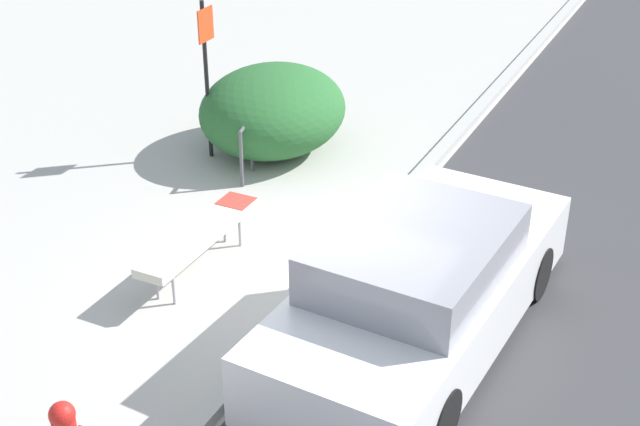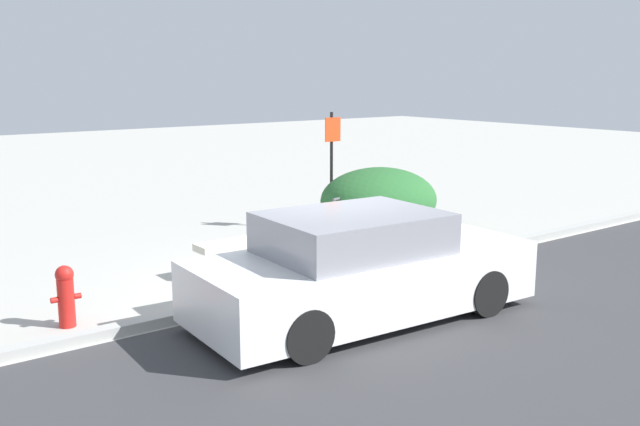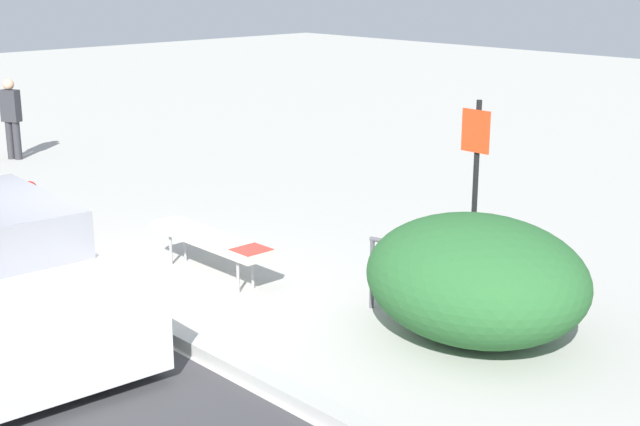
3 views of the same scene
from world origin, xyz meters
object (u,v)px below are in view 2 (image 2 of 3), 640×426
at_px(sign_post, 332,160).
at_px(parked_car_near, 361,270).
at_px(fire_hydrant, 66,294).
at_px(bike_rack, 342,214).
at_px(bench, 256,241).

relative_size(sign_post, parked_car_near, 0.52).
distance_m(fire_hydrant, parked_car_near, 3.60).
distance_m(bike_rack, fire_hydrant, 5.71).
bearing_deg(sign_post, bike_rack, -116.20).
xyz_separation_m(bench, parked_car_near, (-0.15, -2.70, 0.16)).
bearing_deg(fire_hydrant, parked_car_near, -32.31).
height_order(bike_rack, parked_car_near, parked_car_near).
bearing_deg(parked_car_near, sign_post, 59.57).
height_order(sign_post, fire_hydrant, sign_post).
height_order(bike_rack, sign_post, sign_post).
bearing_deg(bike_rack, parked_car_near, -125.58).
distance_m(bike_rack, parked_car_near, 4.23).
relative_size(bench, fire_hydrant, 2.60).
xyz_separation_m(bench, fire_hydrant, (-3.19, -0.78, -0.06)).
distance_m(bike_rack, sign_post, 1.29).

